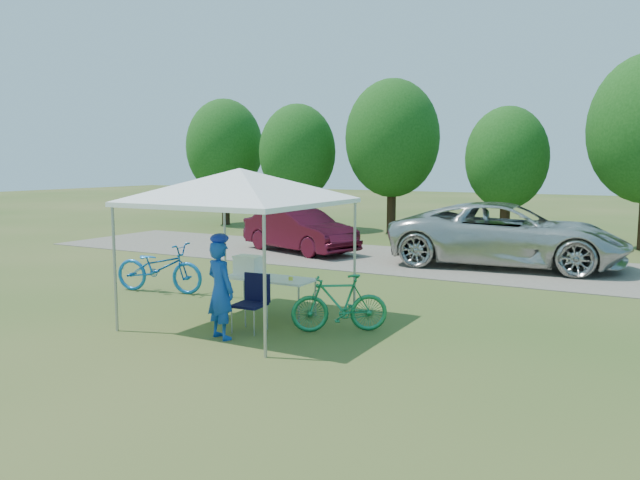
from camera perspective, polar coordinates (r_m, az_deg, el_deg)
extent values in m
plane|color=#2D5119|center=(11.30, -7.13, -7.44)|extent=(100.00, 100.00, 0.00)
cube|color=gray|center=(18.25, 7.73, -1.84)|extent=(24.00, 5.00, 0.02)
cylinder|color=#A5A5AA|center=(10.96, -18.25, -2.59)|extent=(0.05, 0.05, 2.10)
cylinder|color=#A5A5AA|center=(9.03, -5.08, -4.28)|extent=(0.05, 0.05, 2.10)
cylinder|color=#A5A5AA|center=(13.16, -8.68, -0.74)|extent=(0.05, 0.05, 2.10)
cylinder|color=#A5A5AA|center=(11.60, 3.19, -1.72)|extent=(0.05, 0.05, 2.10)
cube|color=white|center=(10.96, -7.31, 3.45)|extent=(3.15, 3.15, 0.08)
pyramid|color=white|center=(10.94, -7.36, 6.54)|extent=(4.53, 4.53, 0.55)
cylinder|color=#382314|center=(28.80, -8.62, 3.28)|extent=(0.36, 0.36, 1.89)
ellipsoid|color=#144711|center=(28.75, -8.72, 8.39)|extent=(3.46, 3.46, 4.32)
cylinder|color=#382314|center=(26.32, -2.06, 2.85)|extent=(0.36, 0.36, 1.75)
ellipsoid|color=#144711|center=(26.25, -2.09, 8.03)|extent=(3.20, 3.20, 4.00)
cylinder|color=#382314|center=(25.06, 6.54, 2.92)|extent=(0.36, 0.36, 2.03)
ellipsoid|color=#144711|center=(25.01, 6.63, 9.22)|extent=(3.71, 3.71, 4.64)
cylinder|color=#382314|center=(23.56, 16.53, 1.89)|extent=(0.36, 0.36, 1.61)
ellipsoid|color=#144711|center=(23.47, 16.72, 7.21)|extent=(2.94, 2.94, 3.68)
cube|color=white|center=(11.65, -4.63, -3.52)|extent=(1.71, 0.71, 0.04)
cylinder|color=#A5A5AA|center=(11.94, -8.67, -5.04)|extent=(0.04, 0.04, 0.67)
cylinder|color=#A5A5AA|center=(11.05, -1.96, -5.95)|extent=(0.04, 0.04, 0.67)
cylinder|color=#A5A5AA|center=(12.41, -6.97, -4.54)|extent=(0.04, 0.04, 0.67)
cylinder|color=#A5A5AA|center=(11.56, -0.42, -5.35)|extent=(0.04, 0.04, 0.67)
cube|color=black|center=(10.56, -6.47, -5.93)|extent=(0.52, 0.52, 0.04)
cube|color=black|center=(10.70, -5.75, -4.33)|extent=(0.49, 0.08, 0.49)
cylinder|color=#A5A5AA|center=(10.57, -8.10, -7.27)|extent=(0.02, 0.02, 0.43)
cylinder|color=#A5A5AA|center=(10.32, -6.16, -7.58)|extent=(0.02, 0.02, 0.43)
cylinder|color=#A5A5AA|center=(10.91, -6.73, -6.79)|extent=(0.02, 0.02, 0.43)
cylinder|color=#A5A5AA|center=(10.67, -4.82, -7.08)|extent=(0.02, 0.02, 0.43)
cube|color=white|center=(11.88, -6.55, -2.43)|extent=(0.49, 0.33, 0.33)
cube|color=white|center=(11.85, -6.56, -1.54)|extent=(0.52, 0.35, 0.04)
cylinder|color=yellow|center=(11.34, -2.70, -3.54)|extent=(0.08, 0.08, 0.06)
imported|color=#1340A0|center=(10.15, -9.09, -4.52)|extent=(0.67, 0.54, 1.59)
imported|color=#1467B6|center=(14.06, -14.49, -2.46)|extent=(2.18, 1.13, 1.09)
imported|color=#1B7A48|center=(10.48, 1.79, -5.80)|extent=(1.60, 1.29, 0.98)
imported|color=beige|center=(17.69, 16.72, 0.50)|extent=(6.49, 3.49, 1.73)
imported|color=#490C1B|center=(19.65, -1.86, 0.90)|extent=(4.40, 2.72, 1.37)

